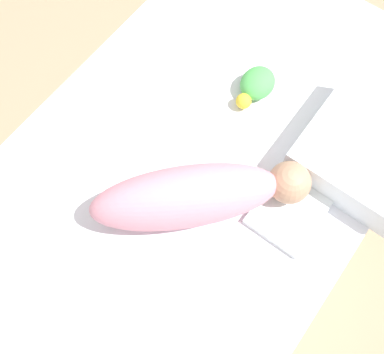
# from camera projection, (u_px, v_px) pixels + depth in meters

# --- Properties ---
(ground_plane) EXTENTS (12.00, 12.00, 0.00)m
(ground_plane) POSITION_uv_depth(u_px,v_px,m) (198.00, 187.00, 1.47)
(ground_plane) COLOR #9E8466
(bed_mattress) EXTENTS (1.59, 0.96, 0.21)m
(bed_mattress) POSITION_uv_depth(u_px,v_px,m) (198.00, 175.00, 1.37)
(bed_mattress) COLOR white
(bed_mattress) RESTS_ON ground_plane
(burp_cloth) EXTENTS (0.25, 0.17, 0.02)m
(burp_cloth) POSITION_uv_depth(u_px,v_px,m) (294.00, 204.00, 1.21)
(burp_cloth) COLOR white
(burp_cloth) RESTS_ON bed_mattress
(swaddled_baby) EXTENTS (0.48, 0.47, 0.18)m
(swaddled_baby) POSITION_uv_depth(u_px,v_px,m) (195.00, 196.00, 1.13)
(swaddled_baby) COLOR pink
(swaddled_baby) RESTS_ON bed_mattress
(pillow) EXTENTS (0.33, 0.33, 0.10)m
(pillow) POSITION_uv_depth(u_px,v_px,m) (366.00, 151.00, 1.22)
(pillow) COLOR white
(pillow) RESTS_ON bed_mattress
(turtle_plush) EXTENTS (0.15, 0.10, 0.07)m
(turtle_plush) POSITION_uv_depth(u_px,v_px,m) (256.00, 85.00, 1.32)
(turtle_plush) COLOR #51B756
(turtle_plush) RESTS_ON bed_mattress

